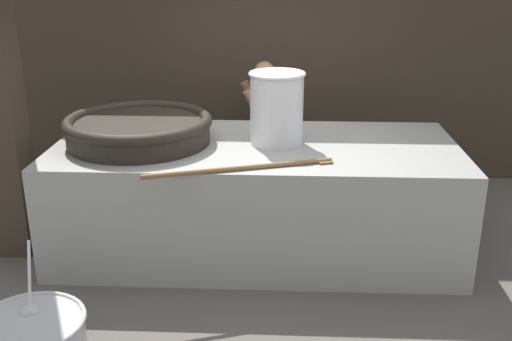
% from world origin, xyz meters
% --- Properties ---
extents(ground_plane, '(60.00, 60.00, 0.00)m').
position_xyz_m(ground_plane, '(0.00, 0.00, 0.00)').
color(ground_plane, '#56514C').
extents(back_wall, '(8.04, 0.24, 4.29)m').
position_xyz_m(back_wall, '(0.00, 2.14, 2.14)').
color(back_wall, '#382D23').
rests_on(back_wall, ground_plane).
extents(hearth_platform, '(3.71, 1.66, 1.05)m').
position_xyz_m(hearth_platform, '(0.00, 0.00, 0.52)').
color(hearth_platform, gray).
rests_on(hearth_platform, ground_plane).
extents(giant_wok_near, '(1.36, 1.36, 0.26)m').
position_xyz_m(giant_wok_near, '(-1.08, -0.01, 1.18)').
color(giant_wok_near, black).
rests_on(giant_wok_near, hearth_platform).
extents(stock_pot, '(0.52, 0.52, 0.66)m').
position_xyz_m(stock_pot, '(0.19, 0.03, 1.39)').
color(stock_pot, silver).
rests_on(stock_pot, hearth_platform).
extents(stirring_paddle, '(1.53, 0.55, 0.04)m').
position_xyz_m(stirring_paddle, '(-0.04, -0.71, 1.06)').
color(stirring_paddle, brown).
rests_on(stirring_paddle, hearth_platform).
extents(cook, '(0.40, 0.60, 1.58)m').
position_xyz_m(cook, '(0.02, 1.34, 0.86)').
color(cook, '#8C6647').
rests_on(cook, ground_plane).
extents(prep_bowl_vegetables, '(0.78, 0.98, 0.65)m').
position_xyz_m(prep_bowl_vegetables, '(-1.48, -1.83, 0.18)').
color(prep_bowl_vegetables, '#B7B7BC').
rests_on(prep_bowl_vegetables, ground_plane).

